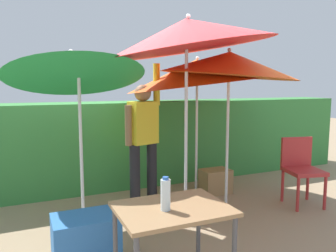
{
  "coord_description": "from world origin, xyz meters",
  "views": [
    {
      "loc": [
        -1.6,
        -3.36,
        1.6
      ],
      "look_at": [
        0.0,
        0.3,
        1.1
      ],
      "focal_mm": 35.42,
      "sensor_mm": 36.0,
      "label": 1
    }
  ],
  "objects_px": {
    "chair_plastic": "(301,167)",
    "bottle_water": "(166,194)",
    "umbrella_yellow": "(229,64)",
    "folding_table": "(173,218)",
    "umbrella_orange": "(197,73)",
    "umbrella_rainbow": "(75,66)",
    "crate_cardboard": "(215,181)",
    "person_vendor": "(143,135)",
    "umbrella_navy": "(187,34)",
    "cooler_box": "(86,242)"
  },
  "relations": [
    {
      "from": "chair_plastic",
      "to": "umbrella_orange",
      "type": "bearing_deg",
      "value": 137.93
    },
    {
      "from": "umbrella_yellow",
      "to": "bottle_water",
      "type": "bearing_deg",
      "value": -135.38
    },
    {
      "from": "folding_table",
      "to": "person_vendor",
      "type": "bearing_deg",
      "value": 76.29
    },
    {
      "from": "chair_plastic",
      "to": "bottle_water",
      "type": "height_order",
      "value": "bottle_water"
    },
    {
      "from": "umbrella_orange",
      "to": "cooler_box",
      "type": "bearing_deg",
      "value": -143.06
    },
    {
      "from": "cooler_box",
      "to": "person_vendor",
      "type": "bearing_deg",
      "value": 52.53
    },
    {
      "from": "umbrella_rainbow",
      "to": "folding_table",
      "type": "distance_m",
      "value": 2.01
    },
    {
      "from": "umbrella_rainbow",
      "to": "bottle_water",
      "type": "xyz_separation_m",
      "value": [
        0.35,
        -1.62,
        -0.96
      ]
    },
    {
      "from": "cooler_box",
      "to": "folding_table",
      "type": "relative_size",
      "value": 0.7
    },
    {
      "from": "chair_plastic",
      "to": "bottle_water",
      "type": "xyz_separation_m",
      "value": [
        -2.49,
        -1.2,
        0.33
      ]
    },
    {
      "from": "crate_cardboard",
      "to": "umbrella_navy",
      "type": "bearing_deg",
      "value": -137.6
    },
    {
      "from": "umbrella_rainbow",
      "to": "umbrella_navy",
      "type": "height_order",
      "value": "umbrella_navy"
    },
    {
      "from": "umbrella_orange",
      "to": "person_vendor",
      "type": "bearing_deg",
      "value": -174.05
    },
    {
      "from": "umbrella_navy",
      "to": "folding_table",
      "type": "distance_m",
      "value": 2.03
    },
    {
      "from": "chair_plastic",
      "to": "bottle_water",
      "type": "relative_size",
      "value": 3.71
    },
    {
      "from": "umbrella_navy",
      "to": "crate_cardboard",
      "type": "relative_size",
      "value": 5.75
    },
    {
      "from": "chair_plastic",
      "to": "folding_table",
      "type": "relative_size",
      "value": 1.11
    },
    {
      "from": "umbrella_rainbow",
      "to": "umbrella_navy",
      "type": "distance_m",
      "value": 1.25
    },
    {
      "from": "chair_plastic",
      "to": "umbrella_navy",
      "type": "bearing_deg",
      "value": 179.59
    },
    {
      "from": "chair_plastic",
      "to": "bottle_water",
      "type": "distance_m",
      "value": 2.78
    },
    {
      "from": "bottle_water",
      "to": "person_vendor",
      "type": "bearing_deg",
      "value": 74.68
    },
    {
      "from": "umbrella_navy",
      "to": "crate_cardboard",
      "type": "distance_m",
      "value": 2.31
    },
    {
      "from": "person_vendor",
      "to": "folding_table",
      "type": "xyz_separation_m",
      "value": [
        -0.5,
        -2.03,
        -0.3
      ]
    },
    {
      "from": "person_vendor",
      "to": "crate_cardboard",
      "type": "xyz_separation_m",
      "value": [
        1.11,
        -0.04,
        -0.76
      ]
    },
    {
      "from": "crate_cardboard",
      "to": "chair_plastic",
      "type": "bearing_deg",
      "value": -46.02
    },
    {
      "from": "umbrella_orange",
      "to": "chair_plastic",
      "type": "height_order",
      "value": "umbrella_orange"
    },
    {
      "from": "person_vendor",
      "to": "chair_plastic",
      "type": "xyz_separation_m",
      "value": [
        1.92,
        -0.87,
        -0.42
      ]
    },
    {
      "from": "umbrella_rainbow",
      "to": "umbrella_orange",
      "type": "bearing_deg",
      "value": 16.9
    },
    {
      "from": "person_vendor",
      "to": "folding_table",
      "type": "bearing_deg",
      "value": -103.71
    },
    {
      "from": "umbrella_rainbow",
      "to": "umbrella_yellow",
      "type": "height_order",
      "value": "umbrella_rainbow"
    },
    {
      "from": "umbrella_yellow",
      "to": "bottle_water",
      "type": "relative_size",
      "value": 8.74
    },
    {
      "from": "umbrella_orange",
      "to": "chair_plastic",
      "type": "xyz_separation_m",
      "value": [
        1.07,
        -0.96,
        -1.26
      ]
    },
    {
      "from": "umbrella_yellow",
      "to": "folding_table",
      "type": "bearing_deg",
      "value": -134.72
    },
    {
      "from": "umbrella_rainbow",
      "to": "umbrella_orange",
      "type": "distance_m",
      "value": 1.86
    },
    {
      "from": "umbrella_rainbow",
      "to": "crate_cardboard",
      "type": "bearing_deg",
      "value": 11.51
    },
    {
      "from": "chair_plastic",
      "to": "folding_table",
      "type": "bearing_deg",
      "value": -154.38
    },
    {
      "from": "umbrella_rainbow",
      "to": "person_vendor",
      "type": "height_order",
      "value": "umbrella_rainbow"
    },
    {
      "from": "cooler_box",
      "to": "umbrella_orange",
      "type": "bearing_deg",
      "value": 36.94
    },
    {
      "from": "umbrella_orange",
      "to": "person_vendor",
      "type": "height_order",
      "value": "umbrella_orange"
    },
    {
      "from": "umbrella_rainbow",
      "to": "bottle_water",
      "type": "relative_size",
      "value": 8.92
    },
    {
      "from": "umbrella_orange",
      "to": "bottle_water",
      "type": "bearing_deg",
      "value": -123.37
    },
    {
      "from": "umbrella_rainbow",
      "to": "chair_plastic",
      "type": "relative_size",
      "value": 2.41
    },
    {
      "from": "umbrella_orange",
      "to": "umbrella_navy",
      "type": "xyz_separation_m",
      "value": [
        -0.65,
        -0.95,
        0.37
      ]
    },
    {
      "from": "umbrella_rainbow",
      "to": "chair_plastic",
      "type": "distance_m",
      "value": 3.15
    },
    {
      "from": "umbrella_yellow",
      "to": "person_vendor",
      "type": "bearing_deg",
      "value": 147.54
    },
    {
      "from": "umbrella_orange",
      "to": "umbrella_yellow",
      "type": "height_order",
      "value": "umbrella_orange"
    },
    {
      "from": "umbrella_yellow",
      "to": "chair_plastic",
      "type": "xyz_separation_m",
      "value": [
        0.99,
        -0.28,
        -1.34
      ]
    },
    {
      "from": "cooler_box",
      "to": "folding_table",
      "type": "distance_m",
      "value": 0.97
    },
    {
      "from": "umbrella_navy",
      "to": "cooler_box",
      "type": "height_order",
      "value": "umbrella_navy"
    },
    {
      "from": "chair_plastic",
      "to": "crate_cardboard",
      "type": "distance_m",
      "value": 1.21
    }
  ]
}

